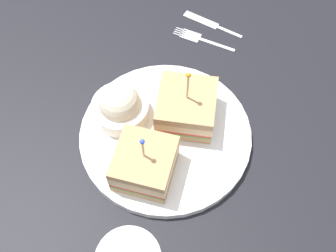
{
  "coord_description": "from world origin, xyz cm",
  "views": [
    {
      "loc": [
        -0.4,
        -31.08,
        56.47
      ],
      "look_at": [
        0.0,
        0.0,
        3.39
      ],
      "focal_mm": 43.45,
      "sensor_mm": 36.0,
      "label": 1
    }
  ],
  "objects_px": {
    "sandwich_half_front": "(189,107)",
    "coleslaw_bowl": "(122,106)",
    "fork": "(200,38)",
    "sandwich_half_back": "(148,163)",
    "knife": "(212,23)",
    "plate": "(168,135)"
  },
  "relations": [
    {
      "from": "fork",
      "to": "knife",
      "type": "xyz_separation_m",
      "value": [
        0.02,
        0.04,
        0.0
      ]
    },
    {
      "from": "sandwich_half_front",
      "to": "coleslaw_bowl",
      "type": "distance_m",
      "value": 0.1
    },
    {
      "from": "sandwich_half_back",
      "to": "knife",
      "type": "relative_size",
      "value": 0.95
    },
    {
      "from": "sandwich_half_back",
      "to": "knife",
      "type": "bearing_deg",
      "value": 69.44
    },
    {
      "from": "plate",
      "to": "coleslaw_bowl",
      "type": "height_order",
      "value": "coleslaw_bowl"
    },
    {
      "from": "fork",
      "to": "sandwich_half_back",
      "type": "bearing_deg",
      "value": -108.45
    },
    {
      "from": "plate",
      "to": "knife",
      "type": "xyz_separation_m",
      "value": [
        0.09,
        0.24,
        -0.01
      ]
    },
    {
      "from": "sandwich_half_front",
      "to": "knife",
      "type": "relative_size",
      "value": 1.02
    },
    {
      "from": "sandwich_half_front",
      "to": "sandwich_half_back",
      "type": "height_order",
      "value": "sandwich_half_front"
    },
    {
      "from": "sandwich_half_front",
      "to": "coleslaw_bowl",
      "type": "relative_size",
      "value": 1.24
    },
    {
      "from": "plate",
      "to": "coleslaw_bowl",
      "type": "distance_m",
      "value": 0.08
    },
    {
      "from": "plate",
      "to": "sandwich_half_front",
      "type": "xyz_separation_m",
      "value": [
        0.03,
        0.03,
        0.03
      ]
    },
    {
      "from": "fork",
      "to": "sandwich_half_front",
      "type": "bearing_deg",
      "value": -99.05
    },
    {
      "from": "fork",
      "to": "knife",
      "type": "distance_m",
      "value": 0.04
    },
    {
      "from": "coleslaw_bowl",
      "to": "knife",
      "type": "relative_size",
      "value": 0.82
    },
    {
      "from": "sandwich_half_front",
      "to": "knife",
      "type": "bearing_deg",
      "value": 76.04
    },
    {
      "from": "knife",
      "to": "plate",
      "type": "bearing_deg",
      "value": -109.41
    },
    {
      "from": "sandwich_half_front",
      "to": "fork",
      "type": "bearing_deg",
      "value": 80.95
    },
    {
      "from": "plate",
      "to": "fork",
      "type": "distance_m",
      "value": 0.22
    },
    {
      "from": "sandwich_half_front",
      "to": "knife",
      "type": "distance_m",
      "value": 0.22
    },
    {
      "from": "sandwich_half_front",
      "to": "coleslaw_bowl",
      "type": "height_order",
      "value": "sandwich_half_front"
    },
    {
      "from": "coleslaw_bowl",
      "to": "knife",
      "type": "bearing_deg",
      "value": 53.15
    }
  ]
}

